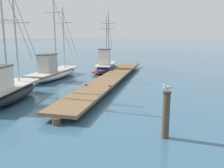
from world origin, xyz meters
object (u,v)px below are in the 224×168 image
Objects in this scene: fishing_boat_2 at (106,65)px; fishing_boat_1 at (53,72)px; mooring_piling at (166,114)px; fishing_boat_0 at (5,90)px; perched_seagull at (167,87)px.

fishing_boat_1 is at bearing -117.23° from fishing_boat_2.
fishing_boat_1 is 6.02m from fishing_boat_2.
fishing_boat_1 is 1.17× the size of fishing_boat_2.
fishing_boat_2 is at bearing 118.00° from mooring_piling.
mooring_piling is at bearing -41.17° from fishing_boat_1.
fishing_boat_0 is 4.26× the size of mooring_piling.
perched_seagull reaches higher than mooring_piling.
fishing_boat_2 is 4.19× the size of mooring_piling.
fishing_boat_2 is at bearing 84.50° from fishing_boat_0.
mooring_piling is 0.97m from perched_seagull.
mooring_piling is at bearing -62.00° from fishing_boat_2.
fishing_boat_1 reaches higher than perched_seagull.
fishing_boat_1 is 13.90m from mooring_piling.
fishing_boat_0 is at bearing 168.17° from perched_seagull.
fishing_boat_1 reaches higher than fishing_boat_2.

